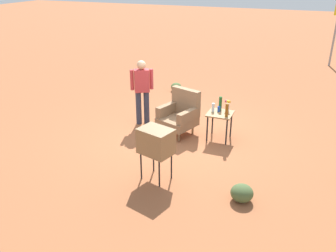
{
  "coord_description": "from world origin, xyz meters",
  "views": [
    {
      "loc": [
        2.71,
        -7.27,
        3.67
      ],
      "look_at": [
        0.15,
        -1.0,
        0.65
      ],
      "focal_mm": 38.02,
      "sensor_mm": 36.0,
      "label": 1
    }
  ],
  "objects_px": {
    "armchair": "(180,114)",
    "bottle_tall_amber": "(227,110)",
    "side_table": "(220,117)",
    "bottle_wine_green": "(220,104)",
    "road_sign": "(335,31)",
    "flower_vase": "(228,105)",
    "soda_can_blue": "(219,109)",
    "person_standing": "(142,88)",
    "tv_on_stand": "(156,142)",
    "bottle_short_clear": "(213,107)"
  },
  "relations": [
    {
      "from": "bottle_tall_amber",
      "to": "flower_vase",
      "type": "bearing_deg",
      "value": 100.85
    },
    {
      "from": "road_sign",
      "to": "bottle_short_clear",
      "type": "distance_m",
      "value": 8.74
    },
    {
      "from": "bottle_short_clear",
      "to": "bottle_tall_amber",
      "type": "bearing_deg",
      "value": -27.01
    },
    {
      "from": "bottle_wine_green",
      "to": "person_standing",
      "type": "bearing_deg",
      "value": -179.17
    },
    {
      "from": "soda_can_blue",
      "to": "bottle_short_clear",
      "type": "bearing_deg",
      "value": -156.81
    },
    {
      "from": "person_standing",
      "to": "road_sign",
      "type": "relative_size",
      "value": 0.67
    },
    {
      "from": "tv_on_stand",
      "to": "bottle_short_clear",
      "type": "distance_m",
      "value": 2.2
    },
    {
      "from": "bottle_short_clear",
      "to": "bottle_wine_green",
      "type": "bearing_deg",
      "value": 50.88
    },
    {
      "from": "armchair",
      "to": "flower_vase",
      "type": "distance_m",
      "value": 1.14
    },
    {
      "from": "armchair",
      "to": "road_sign",
      "type": "distance_m",
      "value": 9.07
    },
    {
      "from": "road_sign",
      "to": "soda_can_blue",
      "type": "distance_m",
      "value": 8.66
    },
    {
      "from": "bottle_wine_green",
      "to": "flower_vase",
      "type": "distance_m",
      "value": 0.17
    },
    {
      "from": "armchair",
      "to": "bottle_wine_green",
      "type": "xyz_separation_m",
      "value": [
        0.91,
        0.2,
        0.31
      ]
    },
    {
      "from": "armchair",
      "to": "person_standing",
      "type": "xyz_separation_m",
      "value": [
        -1.08,
        0.17,
        0.44
      ]
    },
    {
      "from": "side_table",
      "to": "bottle_tall_amber",
      "type": "xyz_separation_m",
      "value": [
        0.18,
        -0.16,
        0.25
      ]
    },
    {
      "from": "tv_on_stand",
      "to": "road_sign",
      "type": "height_order",
      "value": "road_sign"
    },
    {
      "from": "armchair",
      "to": "road_sign",
      "type": "relative_size",
      "value": 0.43
    },
    {
      "from": "armchair",
      "to": "bottle_tall_amber",
      "type": "bearing_deg",
      "value": -6.86
    },
    {
      "from": "armchair",
      "to": "soda_can_blue",
      "type": "relative_size",
      "value": 8.69
    },
    {
      "from": "road_sign",
      "to": "soda_can_blue",
      "type": "relative_size",
      "value": 20.0
    },
    {
      "from": "armchair",
      "to": "bottle_tall_amber",
      "type": "height_order",
      "value": "armchair"
    },
    {
      "from": "bottle_short_clear",
      "to": "bottle_tall_amber",
      "type": "xyz_separation_m",
      "value": [
        0.36,
        -0.18,
        0.05
      ]
    },
    {
      "from": "armchair",
      "to": "side_table",
      "type": "distance_m",
      "value": 0.97
    },
    {
      "from": "person_standing",
      "to": "road_sign",
      "type": "xyz_separation_m",
      "value": [
        4.48,
        8.19,
        0.44
      ]
    },
    {
      "from": "road_sign",
      "to": "bottle_short_clear",
      "type": "height_order",
      "value": "road_sign"
    },
    {
      "from": "armchair",
      "to": "bottle_tall_amber",
      "type": "distance_m",
      "value": 1.19
    },
    {
      "from": "bottle_short_clear",
      "to": "armchair",
      "type": "bearing_deg",
      "value": -176.64
    },
    {
      "from": "person_standing",
      "to": "tv_on_stand",
      "type": "bearing_deg",
      "value": -58.62
    },
    {
      "from": "person_standing",
      "to": "side_table",
      "type": "bearing_deg",
      "value": -4.28
    },
    {
      "from": "bottle_tall_amber",
      "to": "tv_on_stand",
      "type": "bearing_deg",
      "value": -112.96
    },
    {
      "from": "side_table",
      "to": "bottle_wine_green",
      "type": "distance_m",
      "value": 0.32
    },
    {
      "from": "person_standing",
      "to": "bottle_short_clear",
      "type": "relative_size",
      "value": 8.2
    },
    {
      "from": "bottle_wine_green",
      "to": "flower_vase",
      "type": "height_order",
      "value": "bottle_wine_green"
    },
    {
      "from": "soda_can_blue",
      "to": "bottle_wine_green",
      "type": "distance_m",
      "value": 0.14
    },
    {
      "from": "side_table",
      "to": "bottle_wine_green",
      "type": "height_order",
      "value": "bottle_wine_green"
    },
    {
      "from": "soda_can_blue",
      "to": "flower_vase",
      "type": "relative_size",
      "value": 0.46
    },
    {
      "from": "person_standing",
      "to": "bottle_short_clear",
      "type": "distance_m",
      "value": 1.87
    },
    {
      "from": "tv_on_stand",
      "to": "bottle_short_clear",
      "type": "bearing_deg",
      "value": 77.61
    },
    {
      "from": "side_table",
      "to": "bottle_tall_amber",
      "type": "height_order",
      "value": "bottle_tall_amber"
    },
    {
      "from": "person_standing",
      "to": "bottle_wine_green",
      "type": "distance_m",
      "value": 1.99
    },
    {
      "from": "bottle_wine_green",
      "to": "bottle_tall_amber",
      "type": "bearing_deg",
      "value": -55.39
    },
    {
      "from": "side_table",
      "to": "road_sign",
      "type": "relative_size",
      "value": 0.27
    },
    {
      "from": "side_table",
      "to": "road_sign",
      "type": "xyz_separation_m",
      "value": [
        2.44,
        8.35,
        0.83
      ]
    },
    {
      "from": "soda_can_blue",
      "to": "person_standing",
      "type": "bearing_deg",
      "value": 177.88
    },
    {
      "from": "road_sign",
      "to": "flower_vase",
      "type": "distance_m",
      "value": 8.5
    },
    {
      "from": "tv_on_stand",
      "to": "road_sign",
      "type": "distance_m",
      "value": 10.93
    },
    {
      "from": "side_table",
      "to": "person_standing",
      "type": "relative_size",
      "value": 0.4
    },
    {
      "from": "bottle_short_clear",
      "to": "flower_vase",
      "type": "distance_m",
      "value": 0.34
    },
    {
      "from": "side_table",
      "to": "armchair",
      "type": "bearing_deg",
      "value": -178.8
    },
    {
      "from": "person_standing",
      "to": "flower_vase",
      "type": "distance_m",
      "value": 2.16
    }
  ]
}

